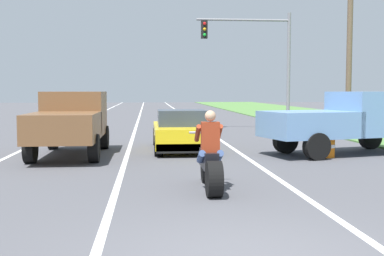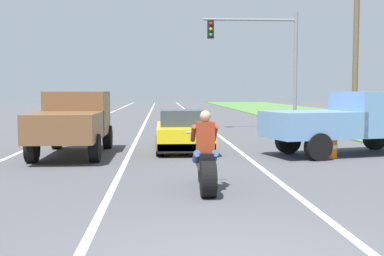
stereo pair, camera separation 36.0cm
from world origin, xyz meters
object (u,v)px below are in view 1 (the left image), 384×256
motorcycle_with_rider (210,162)px  construction_barrel_nearest (325,141)px  pickup_truck_left_lane_brown (71,120)px  sports_car_yellow (181,132)px  pickup_truck_right_shoulder_light_blue (345,119)px  traffic_light_mast_near (260,51)px

motorcycle_with_rider → construction_barrel_nearest: bearing=49.1°
pickup_truck_left_lane_brown → sports_car_yellow: bearing=17.6°
motorcycle_with_rider → sports_car_yellow: 6.96m
pickup_truck_left_lane_brown → pickup_truck_right_shoulder_light_blue: size_ratio=0.93×
sports_car_yellow → traffic_light_mast_near: 10.31m
sports_car_yellow → pickup_truck_left_lane_brown: (-3.49, -1.11, 0.48)m
pickup_truck_right_shoulder_light_blue → traffic_light_mast_near: 10.53m
motorcycle_with_rider → pickup_truck_right_shoulder_light_blue: 7.36m
motorcycle_with_rider → sports_car_yellow: size_ratio=0.51×
sports_car_yellow → traffic_light_mast_near: (4.64, 8.56, 3.39)m
sports_car_yellow → pickup_truck_left_lane_brown: bearing=-162.4°
sports_car_yellow → traffic_light_mast_near: size_ratio=0.72×
traffic_light_mast_near → pickup_truck_left_lane_brown: bearing=-130.1°
pickup_truck_right_shoulder_light_blue → traffic_light_mast_near: size_ratio=0.86×
sports_car_yellow → pickup_truck_left_lane_brown: pickup_truck_left_lane_brown is taller
motorcycle_with_rider → pickup_truck_left_lane_brown: bearing=121.7°
motorcycle_with_rider → pickup_truck_right_shoulder_light_blue: bearing=47.4°
pickup_truck_right_shoulder_light_blue → construction_barrel_nearest: pickup_truck_right_shoulder_light_blue is taller
motorcycle_with_rider → pickup_truck_left_lane_brown: size_ratio=0.46×
construction_barrel_nearest → motorcycle_with_rider: bearing=-130.9°
pickup_truck_left_lane_brown → construction_barrel_nearest: size_ratio=4.80×
sports_car_yellow → pickup_truck_right_shoulder_light_blue: size_ratio=0.84×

